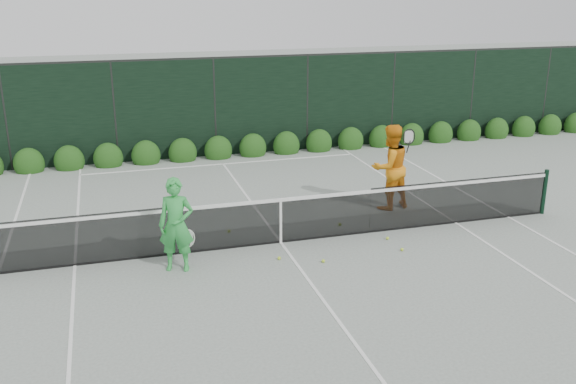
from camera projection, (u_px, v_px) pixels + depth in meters
name	position (u px, v px, depth m)	size (l,w,h in m)	color
ground	(281.00, 243.00, 13.41)	(80.00, 80.00, 0.00)	gray
tennis_net	(280.00, 219.00, 13.24)	(12.90, 0.10, 1.07)	black
player_woman	(176.00, 225.00, 11.89)	(0.75, 0.60, 1.80)	green
player_man	(390.00, 167.00, 15.18)	(1.14, 0.97, 2.05)	orange
court_lines	(281.00, 242.00, 13.41)	(11.03, 23.83, 0.01)	white
windscreen_fence	(325.00, 218.00, 10.47)	(32.00, 21.07, 3.06)	black
hedge_row	(218.00, 151.00, 19.86)	(31.66, 0.65, 0.94)	#193C10
tennis_balls	(327.00, 243.00, 13.31)	(3.24, 2.13, 0.07)	#C0E432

